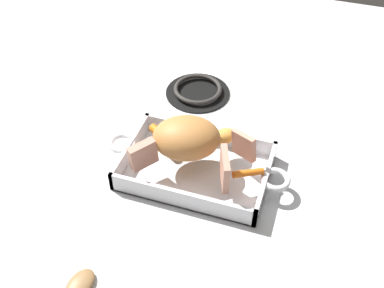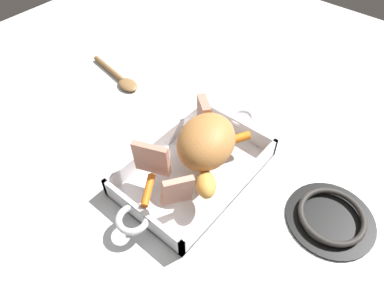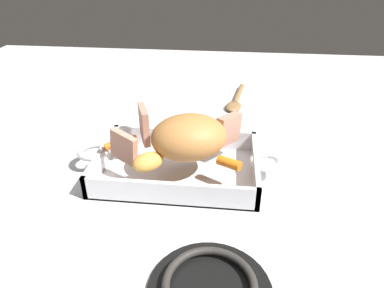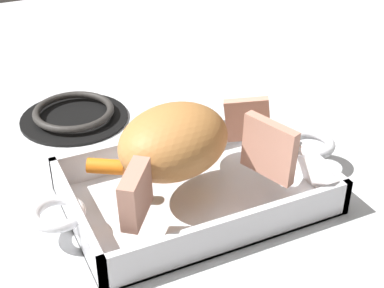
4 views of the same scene
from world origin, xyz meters
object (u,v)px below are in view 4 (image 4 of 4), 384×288
roast_slice_outer (269,149)px  potato_corner (204,127)px  pork_roast (174,141)px  baby_carrot_long (284,149)px  baby_carrot_southeast (106,166)px  stove_burner_rear (74,115)px  roast_slice_thin (136,194)px  roast_slice_thick (248,119)px  roasting_dish (196,190)px

roast_slice_outer → potato_corner: roast_slice_outer is taller
pork_roast → baby_carrot_long: bearing=-9.9°
potato_corner → baby_carrot_long: bearing=-46.8°
baby_carrot_southeast → stove_burner_rear: bearing=85.2°
roast_slice_thin → roast_slice_outer: 0.18m
pork_roast → potato_corner: 0.10m
baby_carrot_long → potato_corner: bearing=133.2°
roast_slice_thick → roasting_dish: bearing=-157.8°
baby_carrot_long → stove_burner_rear: (-0.21, 0.30, -0.05)m
roast_slice_thick → stove_burner_rear: size_ratio=0.34×
roast_slice_thin → baby_carrot_southeast: roast_slice_thin is taller
roast_slice_thick → baby_carrot_long: (0.02, -0.06, -0.02)m
roast_slice_thin → roast_slice_thick: size_ratio=1.02×
baby_carrot_southeast → baby_carrot_long: baby_carrot_southeast is taller
baby_carrot_southeast → baby_carrot_long: 0.24m
baby_carrot_southeast → potato_corner: (0.15, 0.02, 0.01)m
baby_carrot_long → roasting_dish: bearing=172.9°
roast_slice_thick → potato_corner: roast_slice_thick is taller
roasting_dish → roast_slice_thin: 0.13m
stove_burner_rear → baby_carrot_southeast: bearing=-94.8°
roast_slice_thin → baby_carrot_long: (0.23, 0.04, -0.02)m
pork_roast → stove_burner_rear: size_ratio=0.85×
roasting_dish → baby_carrot_southeast: (-0.11, 0.04, 0.04)m
roast_slice_outer → pork_roast: bearing=150.9°
roast_slice_thick → baby_carrot_long: roast_slice_thick is taller
pork_roast → stove_burner_rear: pork_roast is taller
pork_roast → roast_slice_thin: 0.10m
roast_slice_thin → roast_slice_thick: bearing=25.7°
pork_roast → roast_slice_outer: bearing=-29.1°
roasting_dish → roast_slice_thick: bearing=22.2°
roast_slice_thin → baby_carrot_long: bearing=10.3°
pork_roast → roast_slice_outer: size_ratio=2.00×
roast_slice_thick → potato_corner: size_ratio=0.96×
roast_slice_thin → stove_burner_rear: bearing=87.3°
pork_roast → baby_carrot_southeast: bearing=158.2°
roast_slice_thin → roast_slice_thick: 0.22m
pork_roast → baby_carrot_southeast: (-0.08, 0.03, -0.03)m
roast_slice_thick → potato_corner: 0.06m
stove_burner_rear → pork_roast: bearing=-77.5°
stove_burner_rear → potato_corner: bearing=-58.8°
roast_slice_outer → roasting_dish: bearing=148.8°
roast_slice_outer → baby_carrot_southeast: 0.21m
roast_slice_outer → roast_slice_thick: bearing=76.9°
pork_roast → roast_slice_thin: pork_roast is taller
baby_carrot_southeast → baby_carrot_long: size_ratio=0.67×
baby_carrot_southeast → baby_carrot_long: (0.23, -0.06, -0.00)m
pork_roast → baby_carrot_long: size_ratio=2.17×
roasting_dish → roast_slice_thin: size_ratio=6.91×
roasting_dish → baby_carrot_long: size_ratio=6.19×
baby_carrot_long → potato_corner: (-0.08, 0.08, 0.01)m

